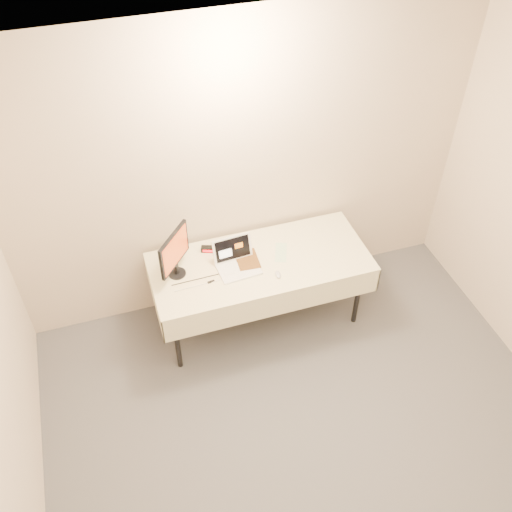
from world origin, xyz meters
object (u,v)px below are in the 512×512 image
object	(u,v)px
book	(236,252)
laptop	(236,261)
monitor	(174,252)
table	(260,266)

from	to	relation	value
book	laptop	bearing A→B (deg)	-104.22
monitor	book	xyz separation A→B (m)	(0.50, -0.03, -0.13)
table	book	bearing A→B (deg)	168.99
table	book	xyz separation A→B (m)	(-0.20, 0.04, 0.19)
monitor	laptop	bearing A→B (deg)	-56.31
laptop	monitor	size ratio (longest dim) A/B	0.84
table	laptop	size ratio (longest dim) A/B	5.17
laptop	monitor	xyz separation A→B (m)	(-0.49, 0.06, 0.19)
table	monitor	bearing A→B (deg)	174.68
table	book	distance (m)	0.28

